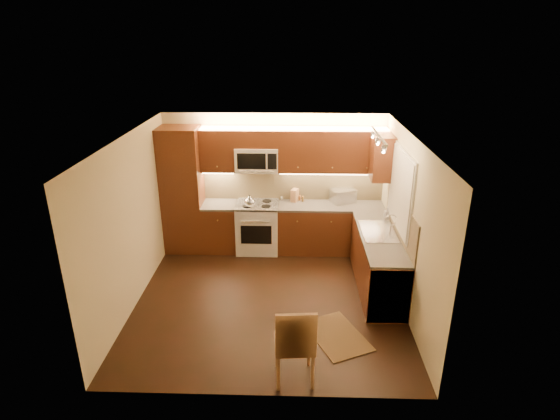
{
  "coord_description": "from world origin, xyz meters",
  "views": [
    {
      "loc": [
        0.35,
        -5.98,
        3.85
      ],
      "look_at": [
        0.15,
        0.55,
        1.25
      ],
      "focal_mm": 29.06,
      "sensor_mm": 36.0,
      "label": 1
    }
  ],
  "objects_px": {
    "sink": "(379,227)",
    "microwave": "(257,159)",
    "kettle": "(250,201)",
    "stove": "(258,227)",
    "dining_chair": "(295,342)",
    "knife_block": "(295,195)",
    "toaster_oven": "(343,196)",
    "soap_bottle": "(387,213)"
  },
  "relations": [
    {
      "from": "toaster_oven",
      "to": "stove",
      "type": "bearing_deg",
      "value": 163.1
    },
    {
      "from": "stove",
      "to": "sink",
      "type": "distance_m",
      "value": 2.35
    },
    {
      "from": "sink",
      "to": "microwave",
      "type": "bearing_deg",
      "value": 147.79
    },
    {
      "from": "knife_block",
      "to": "dining_chair",
      "type": "bearing_deg",
      "value": -67.82
    },
    {
      "from": "knife_block",
      "to": "dining_chair",
      "type": "height_order",
      "value": "knife_block"
    },
    {
      "from": "microwave",
      "to": "kettle",
      "type": "distance_m",
      "value": 0.76
    },
    {
      "from": "knife_block",
      "to": "soap_bottle",
      "type": "xyz_separation_m",
      "value": [
        1.56,
        -0.74,
        -0.03
      ]
    },
    {
      "from": "sink",
      "to": "knife_block",
      "type": "xyz_separation_m",
      "value": [
        -1.32,
        1.34,
        0.04
      ]
    },
    {
      "from": "microwave",
      "to": "soap_bottle",
      "type": "xyz_separation_m",
      "value": [
        2.24,
        -0.66,
        -0.73
      ]
    },
    {
      "from": "microwave",
      "to": "toaster_oven",
      "type": "height_order",
      "value": "microwave"
    },
    {
      "from": "microwave",
      "to": "sink",
      "type": "relative_size",
      "value": 0.88
    },
    {
      "from": "toaster_oven",
      "to": "microwave",
      "type": "bearing_deg",
      "value": 158.18
    },
    {
      "from": "microwave",
      "to": "kettle",
      "type": "relative_size",
      "value": 3.33
    },
    {
      "from": "sink",
      "to": "dining_chair",
      "type": "distance_m",
      "value": 2.64
    },
    {
      "from": "knife_block",
      "to": "kettle",
      "type": "bearing_deg",
      "value": -133.17
    },
    {
      "from": "toaster_oven",
      "to": "dining_chair",
      "type": "distance_m",
      "value": 3.7
    },
    {
      "from": "microwave",
      "to": "soap_bottle",
      "type": "height_order",
      "value": "microwave"
    },
    {
      "from": "sink",
      "to": "kettle",
      "type": "bearing_deg",
      "value": 155.52
    },
    {
      "from": "stove",
      "to": "microwave",
      "type": "xyz_separation_m",
      "value": [
        0.0,
        0.14,
        1.26
      ]
    },
    {
      "from": "knife_block",
      "to": "soap_bottle",
      "type": "distance_m",
      "value": 1.72
    },
    {
      "from": "kettle",
      "to": "dining_chair",
      "type": "distance_m",
      "value": 3.35
    },
    {
      "from": "stove",
      "to": "dining_chair",
      "type": "relative_size",
      "value": 0.89
    },
    {
      "from": "kettle",
      "to": "knife_block",
      "type": "xyz_separation_m",
      "value": [
        0.8,
        0.37,
        -0.02
      ]
    },
    {
      "from": "stove",
      "to": "microwave",
      "type": "relative_size",
      "value": 1.21
    },
    {
      "from": "knife_block",
      "to": "sink",
      "type": "bearing_deg",
      "value": -23.27
    },
    {
      "from": "toaster_oven",
      "to": "dining_chair",
      "type": "bearing_deg",
      "value": -127.62
    },
    {
      "from": "kettle",
      "to": "knife_block",
      "type": "height_order",
      "value": "kettle"
    },
    {
      "from": "dining_chair",
      "to": "stove",
      "type": "bearing_deg",
      "value": 97.19
    },
    {
      "from": "sink",
      "to": "toaster_oven",
      "type": "relative_size",
      "value": 2.07
    },
    {
      "from": "kettle",
      "to": "dining_chair",
      "type": "bearing_deg",
      "value": -85.58
    },
    {
      "from": "soap_bottle",
      "to": "dining_chair",
      "type": "xyz_separation_m",
      "value": [
        -1.55,
        -2.85,
        -0.47
      ]
    },
    {
      "from": "stove",
      "to": "dining_chair",
      "type": "bearing_deg",
      "value": -78.49
    },
    {
      "from": "toaster_oven",
      "to": "knife_block",
      "type": "height_order",
      "value": "toaster_oven"
    },
    {
      "from": "microwave",
      "to": "dining_chair",
      "type": "height_order",
      "value": "microwave"
    },
    {
      "from": "sink",
      "to": "knife_block",
      "type": "distance_m",
      "value": 1.88
    },
    {
      "from": "sink",
      "to": "toaster_oven",
      "type": "height_order",
      "value": "toaster_oven"
    },
    {
      "from": "microwave",
      "to": "knife_block",
      "type": "relative_size",
      "value": 3.28
    },
    {
      "from": "stove",
      "to": "knife_block",
      "type": "distance_m",
      "value": 0.9
    },
    {
      "from": "microwave",
      "to": "sink",
      "type": "height_order",
      "value": "microwave"
    },
    {
      "from": "sink",
      "to": "kettle",
      "type": "distance_m",
      "value": 2.33
    },
    {
      "from": "sink",
      "to": "kettle",
      "type": "relative_size",
      "value": 3.77
    },
    {
      "from": "stove",
      "to": "kettle",
      "type": "xyz_separation_m",
      "value": [
        -0.12,
        -0.16,
        0.57
      ]
    }
  ]
}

